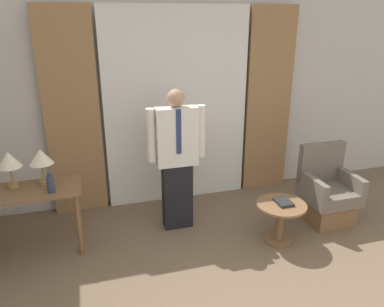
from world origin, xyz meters
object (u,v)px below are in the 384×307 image
Objects in this scene: desk at (30,201)px; book at (283,202)px; armchair at (327,194)px; table_lamp_right at (41,158)px; table_lamp_left at (9,161)px; side_table at (280,216)px; bottle_by_lamp at (50,184)px; person at (177,156)px.

book is at bearing -12.11° from desk.
armchair is (3.44, -0.31, -0.27)m from desk.
desk is 2.72× the size of table_lamp_right.
table_lamp_left is 2.97m from side_table.
armchair is (3.29, -0.42, -0.69)m from table_lamp_right.
bottle_by_lamp is 0.13× the size of person.
person is at bearing -1.11° from table_lamp_left.
bottle_by_lamp reaches higher than side_table.
side_table is 2.59× the size of book.
desk is 0.62× the size of person.
bottle_by_lamp is at bearing 176.83° from armchair.
table_lamp_left is at bearing 143.15° from desk.
table_lamp_left is at bearing 173.31° from armchair.
bottle_by_lamp is at bearing -171.34° from person.
table_lamp_right is 2.67m from book.
desk is 0.46m from table_lamp_left.
bottle_by_lamp is 1.05× the size of book.
desk is 4.70× the size of bottle_by_lamp.
person reaches higher than table_lamp_left.
person is 7.92× the size of book.
table_lamp_right is 1.47m from person.
person reaches higher than bottle_by_lamp.
table_lamp_left is at bearing 180.00° from table_lamp_right.
side_table is (2.65, -0.58, -0.29)m from desk.
person is (1.38, 0.21, 0.08)m from bottle_by_lamp.
desk is at bearing 167.62° from side_table.
table_lamp_right reaches higher than book.
person reaches higher than side_table.
bottle_by_lamp is 2.50m from book.
table_lamp_left is 2.96m from book.
armchair is (3.60, -0.42, -0.69)m from table_lamp_left.
side_table is at bearing -10.65° from bottle_by_lamp.
person is at bearing 168.02° from armchair.
desk reaches higher than side_table.
table_lamp_left is at bearing 178.89° from person.
book is (1.06, -0.66, -0.42)m from person.
table_lamp_right is at bearing 178.65° from person.
bottle_by_lamp is 1.40m from person.
side_table is at bearing -13.98° from table_lamp_left.
desk is at bearing -143.15° from table_lamp_right.
person is at bearing 8.66° from bottle_by_lamp.
table_lamp_left is 0.50m from bottle_by_lamp.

